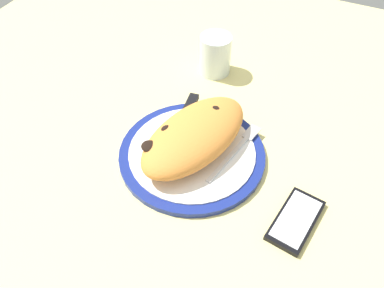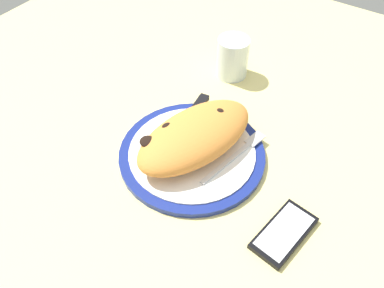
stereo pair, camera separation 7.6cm
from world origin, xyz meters
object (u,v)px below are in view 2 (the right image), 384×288
(fork, at_px, (239,153))
(smartphone, at_px, (284,233))
(knife, at_px, (189,119))
(plate, at_px, (192,154))
(water_glass, at_px, (232,59))
(calzone, at_px, (193,135))

(fork, relative_size, smartphone, 1.34)
(fork, relative_size, knife, 0.76)
(fork, bearing_deg, plate, 120.05)
(plate, relative_size, fork, 1.64)
(smartphone, height_order, water_glass, water_glass)
(plate, xyz_separation_m, smartphone, (-0.06, -0.22, -0.00))
(calzone, bearing_deg, smartphone, -107.04)
(smartphone, xyz_separation_m, water_glass, (0.33, 0.29, 0.04))
(knife, bearing_deg, smartphone, -114.45)
(calzone, distance_m, water_glass, 0.27)
(smartphone, relative_size, water_glass, 1.37)
(calzone, bearing_deg, plate, -155.90)
(plate, relative_size, water_glass, 3.00)
(plate, bearing_deg, water_glass, 14.10)
(smartphone, bearing_deg, calzone, 72.96)
(smartphone, bearing_deg, fork, 54.43)
(calzone, bearing_deg, fork, -67.78)
(knife, relative_size, smartphone, 1.77)
(fork, height_order, knife, knife)
(smartphone, bearing_deg, plate, 75.26)
(calzone, distance_m, fork, 0.09)
(fork, distance_m, water_glass, 0.27)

